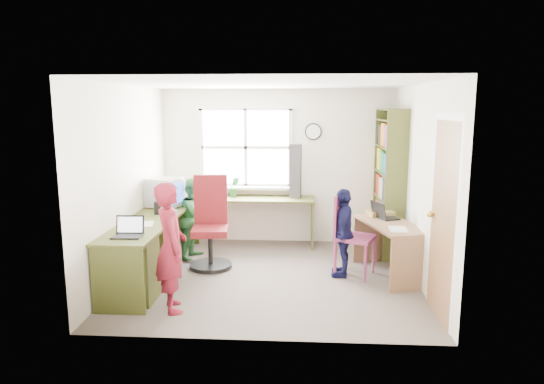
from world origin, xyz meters
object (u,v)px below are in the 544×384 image
at_px(person_red, 171,247).
at_px(l_desk, 162,247).
at_px(bookshelf, 389,185).
at_px(crt_monitor, 164,193).
at_px(cd_tower, 296,171).
at_px(right_desk, 390,238).
at_px(potted_plant, 234,187).
at_px(wooden_chair, 349,232).
at_px(laptop_left, 129,231).
at_px(person_navy, 343,233).
at_px(laptop_right, 383,214).
at_px(swivel_chair, 211,228).
at_px(person_green, 196,218).

bearing_deg(person_red, l_desk, 1.10).
height_order(l_desk, bookshelf, bookshelf).
relative_size(crt_monitor, cd_tower, 0.62).
xyz_separation_m(right_desk, crt_monitor, (-3.02, 0.47, 0.46)).
height_order(cd_tower, potted_plant, cd_tower).
distance_m(right_desk, wooden_chair, 0.51).
relative_size(crt_monitor, laptop_left, 1.60).
distance_m(crt_monitor, person_red, 1.80).
bearing_deg(potted_plant, person_navy, -41.04).
height_order(right_desk, crt_monitor, crt_monitor).
height_order(person_red, person_navy, person_red).
distance_m(cd_tower, potted_plant, 0.98).
height_order(crt_monitor, cd_tower, cd_tower).
distance_m(bookshelf, crt_monitor, 3.21).
bearing_deg(potted_plant, laptop_left, -109.26).
distance_m(wooden_chair, crt_monitor, 2.58).
height_order(right_desk, person_navy, person_navy).
bearing_deg(laptop_right, laptop_left, 90.72).
xyz_separation_m(swivel_chair, laptop_left, (-0.65, -1.27, 0.27)).
relative_size(right_desk, person_red, 0.93).
height_order(swivel_chair, person_red, person_red).
height_order(l_desk, cd_tower, cd_tower).
relative_size(potted_plant, person_red, 0.23).
xyz_separation_m(laptop_right, potted_plant, (-2.12, 1.04, 0.17)).
relative_size(right_desk, bookshelf, 0.61).
bearing_deg(person_navy, laptop_right, 126.69).
bearing_deg(swivel_chair, person_green, 121.90).
distance_m(laptop_left, person_navy, 2.60).
distance_m(swivel_chair, person_red, 1.46).
relative_size(l_desk, laptop_right, 7.25).
bearing_deg(swivel_chair, wooden_chair, -13.20).
distance_m(swivel_chair, laptop_left, 1.45).
xyz_separation_m(wooden_chair, person_navy, (-0.08, -0.05, 0.00)).
bearing_deg(laptop_left, swivel_chair, 60.18).
height_order(bookshelf, person_navy, bookshelf).
relative_size(l_desk, person_red, 2.15).
bearing_deg(cd_tower, l_desk, -123.60).
distance_m(laptop_right, person_green, 2.59).
xyz_separation_m(l_desk, potted_plant, (0.64, 1.77, 0.45)).
bearing_deg(cd_tower, person_green, -144.24).
distance_m(bookshelf, laptop_left, 3.76).
bearing_deg(laptop_left, laptop_right, 21.57).
distance_m(laptop_left, potted_plant, 2.50).
distance_m(l_desk, laptop_right, 2.87).
height_order(wooden_chair, laptop_right, wooden_chair).
distance_m(l_desk, wooden_chair, 2.34).
xyz_separation_m(wooden_chair, potted_plant, (-1.65, 1.32, 0.34)).
xyz_separation_m(bookshelf, person_green, (-2.77, -0.43, -0.43)).
bearing_deg(right_desk, bookshelf, 66.12).
height_order(laptop_left, person_red, person_red).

